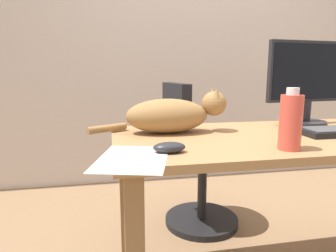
% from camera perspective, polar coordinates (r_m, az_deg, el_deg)
% --- Properties ---
extents(back_wall, '(6.00, 0.04, 2.60)m').
position_cam_1_polar(back_wall, '(2.79, 5.61, 16.45)').
color(back_wall, beige).
rests_on(back_wall, ground_plane).
extents(desk, '(1.57, 0.66, 0.74)m').
position_cam_1_polar(desk, '(1.43, 22.90, -5.55)').
color(desk, '#9E7247').
rests_on(desk, ground_plane).
extents(office_chair, '(0.48, 0.48, 0.94)m').
position_cam_1_polar(office_chair, '(1.94, 5.28, -7.55)').
color(office_chair, black).
rests_on(office_chair, ground_plane).
extents(monitor, '(0.48, 0.20, 0.41)m').
position_cam_1_polar(monitor, '(1.68, 25.47, 8.06)').
color(monitor, '#232328').
rests_on(monitor, desk).
extents(cat, '(0.61, 0.20, 0.20)m').
position_cam_1_polar(cat, '(1.31, 0.80, 2.24)').
color(cat, olive).
rests_on(cat, desk).
extents(computer_mouse, '(0.11, 0.06, 0.04)m').
position_cam_1_polar(computer_mouse, '(0.99, 0.25, -4.10)').
color(computer_mouse, '#232328').
rests_on(computer_mouse, desk).
extents(paper_sheet, '(0.28, 0.34, 0.00)m').
position_cam_1_polar(paper_sheet, '(0.93, -6.72, -6.19)').
color(paper_sheet, white).
rests_on(paper_sheet, desk).
extents(water_bottle, '(0.08, 0.08, 0.21)m').
position_cam_1_polar(water_bottle, '(1.10, 22.42, 0.81)').
color(water_bottle, '#D84C3D').
rests_on(water_bottle, desk).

